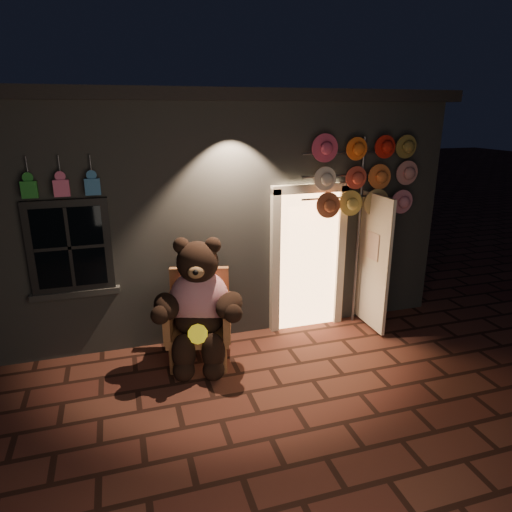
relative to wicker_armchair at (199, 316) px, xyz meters
name	(u,v)px	position (x,y,z in m)	size (l,w,h in m)	color
ground	(248,392)	(0.38, -0.97, -0.60)	(60.00, 60.00, 0.00)	brown
shop_building	(188,192)	(0.39, 3.01, 1.14)	(7.30, 5.95, 3.51)	slate
wicker_armchair	(199,316)	(0.00, 0.00, 0.00)	(0.97, 0.91, 1.19)	#99643B
teddy_bear	(199,305)	(-0.02, -0.15, 0.24)	(1.20, 1.07, 1.70)	#AB1233
hat_rack	(366,177)	(2.51, 0.30, 1.68)	(1.75, 0.22, 2.85)	#59595E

